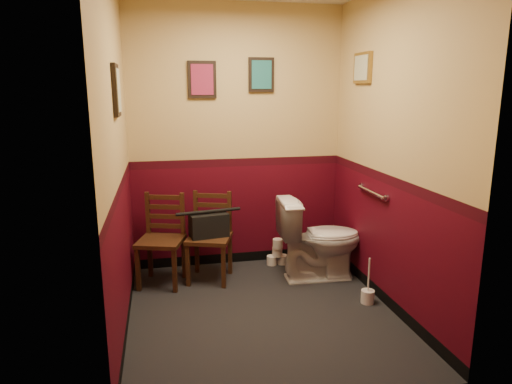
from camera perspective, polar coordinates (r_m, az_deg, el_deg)
The scene contains 16 objects.
floor at distance 4.01m, azimuth 0.76°, elevation -14.87°, with size 2.20×2.40×0.00m, color black.
wall_back at distance 4.76m, azimuth -2.36°, elevation 6.60°, with size 2.20×2.70×0.00m, color #430612.
wall_front at distance 2.45m, azimuth 6.98°, elevation 0.65°, with size 2.20×2.70×0.00m, color #430612.
wall_left at distance 3.52m, azimuth -16.98°, elevation 3.87°, with size 2.40×2.70×0.00m, color #430612.
wall_right at distance 3.98m, azimuth 16.54°, elevation 4.86°, with size 2.40×2.70×0.00m, color #430612.
grab_bar at distance 4.25m, azimuth 14.26°, elevation -0.00°, with size 0.05×0.56×0.06m.
framed_print_back_a at distance 4.67m, azimuth -6.76°, elevation 13.78°, with size 0.28×0.04×0.36m.
framed_print_back_b at distance 4.76m, azimuth 0.67°, elevation 14.45°, with size 0.26×0.04×0.34m.
framed_print_left at distance 3.58m, azimuth -17.04°, elevation 12.06°, with size 0.04×0.30×0.38m.
framed_print_right at distance 4.48m, azimuth 13.16°, elevation 14.87°, with size 0.04×0.34×0.28m.
toilet at distance 4.59m, azimuth 7.93°, elevation -5.87°, with size 0.46×0.83×0.81m, color white.
toilet_brush at distance 4.27m, azimuth 13.78°, elevation -12.46°, with size 0.12×0.12×0.42m.
chair_left at distance 4.52m, azimuth -11.68°, elevation -5.86°, with size 0.51×0.51×0.87m.
chair_right at distance 4.54m, azimuth -5.76°, elevation -5.59°, with size 0.51×0.51×0.87m.
handbag at distance 4.47m, azimuth -5.91°, elevation -4.10°, with size 0.39×0.24×0.27m.
tp_stack at distance 4.97m, azimuth 2.68°, elevation -7.71°, with size 0.23×0.14×0.29m.
Camera 1 is at (-0.78, -3.47, 1.86)m, focal length 32.00 mm.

